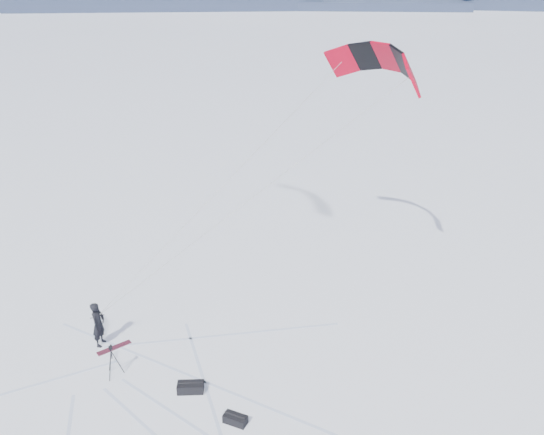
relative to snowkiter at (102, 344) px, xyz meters
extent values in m
plane|color=white|center=(1.71, -3.82, 0.00)|extent=(1800.00, 1800.00, 0.00)
cube|color=#191E37|center=(189.80, 255.07, 2.61)|extent=(147.80, 124.57, 5.22)
cone|color=#191E37|center=(189.80, 255.07, 5.22)|extent=(89.40, 89.40, 8.00)
cube|color=#191E37|center=(100.59, 300.52, 2.61)|extent=(156.56, 89.15, 5.22)
cube|color=#191E37|center=(1.71, 316.18, 2.61)|extent=(150.00, 45.00, 5.22)
cube|color=#ABB8D4|center=(0.11, -3.22, 0.00)|extent=(6.45, 7.79, 0.01)
cube|color=#ABB8D4|center=(1.81, -0.92, 0.00)|extent=(11.66, 3.07, 0.01)
cube|color=#ABB8D4|center=(5.21, -4.32, 0.00)|extent=(6.52, 4.83, 0.01)
cube|color=#ABB8D4|center=(6.91, -2.02, 0.00)|extent=(8.85, 4.87, 0.01)
imported|color=black|center=(0.00, 0.00, 0.00)|extent=(0.66, 0.81, 1.93)
cube|color=maroon|center=(0.53, -0.36, 0.02)|extent=(1.34, 0.87, 0.04)
cylinder|color=black|center=(0.89, -1.97, 0.55)|extent=(0.39, 0.07, 1.10)
cylinder|color=black|center=(0.60, -1.85, 0.55)|extent=(0.26, 0.33, 1.10)
cylinder|color=black|center=(0.64, -2.16, 0.55)|extent=(0.18, 0.37, 1.10)
cylinder|color=black|center=(0.71, -1.99, 0.92)|extent=(0.04, 0.04, 0.35)
cube|color=black|center=(0.71, -1.99, 1.15)|extent=(0.08, 0.08, 0.05)
cube|color=black|center=(0.71, -1.99, 1.24)|extent=(0.14, 0.11, 0.10)
cylinder|color=black|center=(0.71, -1.90, 1.24)|extent=(0.07, 0.10, 0.07)
cube|color=black|center=(3.51, -3.35, 0.18)|extent=(0.98, 0.55, 0.35)
cylinder|color=black|center=(3.51, -3.35, 0.37)|extent=(0.89, 0.20, 0.09)
cube|color=black|center=(4.94, -5.09, 0.15)|extent=(0.87, 0.75, 0.29)
cylinder|color=black|center=(4.94, -5.09, 0.32)|extent=(0.68, 0.49, 0.09)
cube|color=#AD0219|center=(12.89, 1.71, 10.08)|extent=(1.12, 1.50, 1.66)
cube|color=black|center=(12.98, 2.92, 10.39)|extent=(0.94, 1.54, 1.46)
cube|color=#AD0219|center=(12.74, 4.17, 10.50)|extent=(1.26, 1.52, 1.24)
cube|color=black|center=(12.20, 5.32, 10.39)|extent=(1.53, 1.39, 1.46)
cube|color=#AD0219|center=(11.41, 6.24, 10.08)|extent=(1.75, 1.15, 1.66)
cylinder|color=gray|center=(6.45, 0.86, 5.70)|extent=(12.91, 1.73, 8.77)
cylinder|color=gray|center=(5.71, 3.12, 5.70)|extent=(11.43, 6.26, 8.77)
cylinder|color=black|center=(0.00, 0.00, 1.33)|extent=(0.53, 0.20, 0.03)
camera|label=1|loc=(3.94, -18.48, 13.39)|focal=35.00mm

